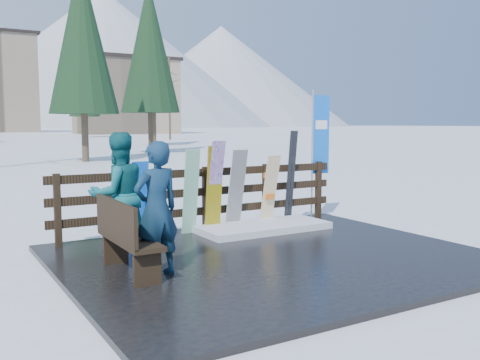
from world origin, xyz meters
TOP-DOWN VIEW (x-y plane):
  - ground at (0.00, 0.00)m, footprint 700.00×700.00m
  - deck at (0.00, 0.00)m, footprint 6.00×5.00m
  - fence at (0.00, 2.20)m, footprint 5.60×0.10m
  - snow_patch at (0.86, 1.60)m, footprint 2.39×1.00m
  - bench at (-2.22, 0.14)m, footprint 0.41×1.50m
  - snowboard_0 at (-1.35, 1.98)m, footprint 0.28×0.26m
  - snowboard_1 at (-0.40, 1.98)m, footprint 0.27×0.25m
  - snowboard_2 at (0.06, 1.98)m, footprint 0.30×0.19m
  - snowboard_3 at (0.07, 1.98)m, footprint 0.25×0.39m
  - snowboard_4 at (0.51, 1.98)m, footprint 0.31×0.33m
  - snowboard_5 at (1.25, 1.98)m, footprint 0.28×0.33m
  - ski_pair_a at (0.08, 2.05)m, footprint 0.16×0.30m
  - ski_pair_b at (1.79, 2.05)m, footprint 0.17×0.22m
  - rental_flag at (2.64, 2.25)m, footprint 0.45×0.04m
  - person_front at (-1.87, -0.12)m, footprint 0.69×0.51m
  - person_back at (-1.96, 1.12)m, footprint 0.95×0.78m
  - trees at (2.99, 49.22)m, footprint 42.29×68.57m

SIDE VIEW (x-z plane):
  - ground at x=0.00m, z-range 0.00..0.00m
  - deck at x=0.00m, z-range 0.00..0.08m
  - snow_patch at x=0.86m, z-range 0.08..0.20m
  - bench at x=-2.22m, z-range 0.11..1.08m
  - fence at x=0.00m, z-range 0.16..1.31m
  - snowboard_0 at x=-1.35m, z-range 0.08..1.40m
  - snowboard_5 at x=1.25m, z-range 0.08..1.42m
  - snowboard_4 at x=0.51m, z-range 0.08..1.54m
  - snowboard_1 at x=-0.40m, z-range 0.08..1.58m
  - snowboard_2 at x=0.06m, z-range 0.08..1.62m
  - ski_pair_a at x=0.08m, z-range 0.08..1.69m
  - snowboard_3 at x=0.07m, z-range 0.08..1.71m
  - person_front at x=-1.87m, z-range 0.08..1.79m
  - ski_pair_b at x=1.79m, z-range 0.08..1.87m
  - person_back at x=-1.96m, z-range 0.08..1.89m
  - rental_flag at x=2.64m, z-range 0.39..2.99m
  - trees at x=2.99m, z-range -0.35..11.72m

